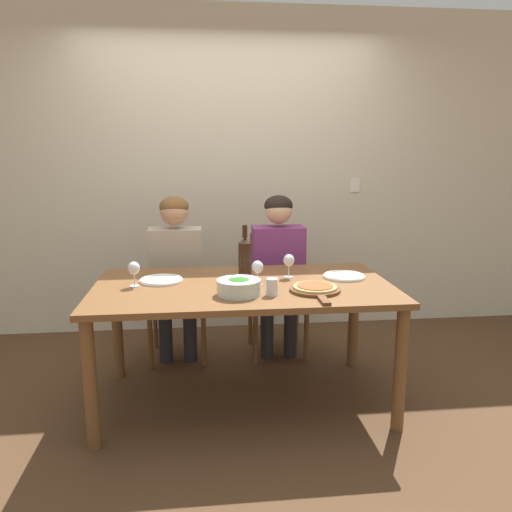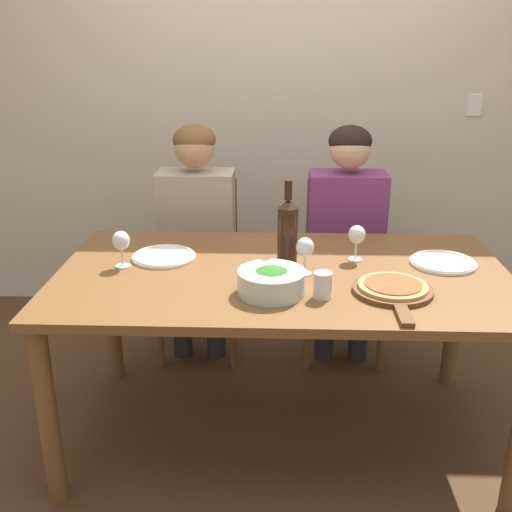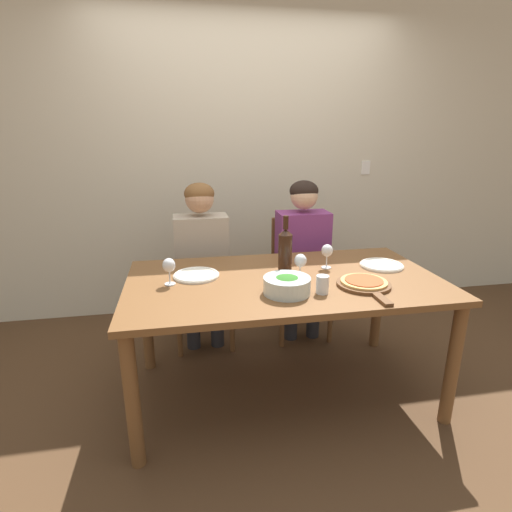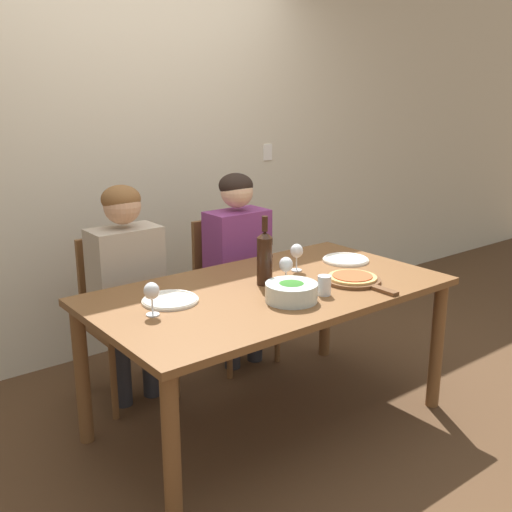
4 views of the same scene
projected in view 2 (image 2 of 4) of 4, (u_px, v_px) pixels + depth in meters
name	position (u px, v px, depth m)	size (l,w,h in m)	color
ground_plane	(280.00, 431.00, 2.63)	(40.00, 40.00, 0.00)	#4C331E
back_wall	(283.00, 86.00, 3.46)	(10.00, 0.06, 2.70)	beige
dining_table	(283.00, 292.00, 2.39)	(1.78, 0.98, 0.75)	brown
chair_left	(201.00, 260.00, 3.22)	(0.42, 0.42, 0.91)	brown
chair_right	(342.00, 261.00, 3.19)	(0.42, 0.42, 0.91)	brown
person_woman	(197.00, 222.00, 3.03)	(0.47, 0.51, 1.23)	#28282D
person_man	(346.00, 224.00, 3.00)	(0.47, 0.51, 1.23)	#28282D
wine_bottle	(288.00, 232.00, 2.37)	(0.08, 0.08, 0.35)	black
broccoli_bowl	(271.00, 281.00, 2.15)	(0.25, 0.25, 0.10)	silver
dinner_plate_left	(164.00, 256.00, 2.49)	(0.27, 0.27, 0.02)	silver
dinner_plate_right	(443.00, 262.00, 2.43)	(0.27, 0.27, 0.02)	silver
pizza_on_board	(393.00, 289.00, 2.16)	(0.29, 0.43, 0.04)	brown
wine_glass_left	(121.00, 242.00, 2.37)	(0.07, 0.07, 0.15)	silver
wine_glass_right	(357.00, 236.00, 2.44)	(0.07, 0.07, 0.15)	silver
wine_glass_centre	(305.00, 249.00, 2.30)	(0.07, 0.07, 0.15)	silver
water_tumbler	(323.00, 285.00, 2.11)	(0.07, 0.07, 0.10)	silver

